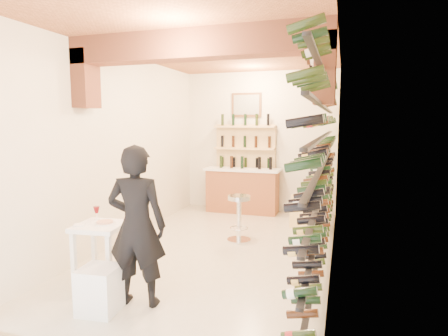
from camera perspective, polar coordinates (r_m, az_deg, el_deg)
name	(u,v)px	position (r m, az deg, el deg)	size (l,w,h in m)	color
ground	(218,250)	(6.20, -0.86, -12.34)	(6.00, 6.00, 0.00)	beige
room_shell	(213,108)	(5.61, -1.75, 9.02)	(3.52, 6.02, 3.21)	beige
wine_rack	(319,157)	(5.58, 14.20, 1.60)	(0.32, 5.70, 2.56)	black
back_counter	(242,189)	(8.61, 2.83, -3.20)	(1.70, 0.62, 1.29)	#9A562F
back_shelving	(245,160)	(8.75, 3.25, 1.16)	(1.40, 0.31, 2.73)	#DABA7A
tasting_table	(101,236)	(4.90, -18.24, -9.74)	(0.62, 0.62, 0.99)	white
white_stool	(100,290)	(4.47, -18.35, -17.13)	(0.40, 0.40, 0.50)	white
person	(137,226)	(4.33, -13.10, -8.54)	(0.66, 0.43, 1.81)	black
chrome_barstool	(239,215)	(6.52, 2.30, -7.11)	(0.41, 0.41, 0.80)	silver
crate_lower	(307,219)	(7.56, 12.53, -7.59)	(0.57, 0.40, 0.34)	#E4C67D
crate_upper	(308,203)	(7.49, 12.59, -5.17)	(0.53, 0.37, 0.31)	#E4C67D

